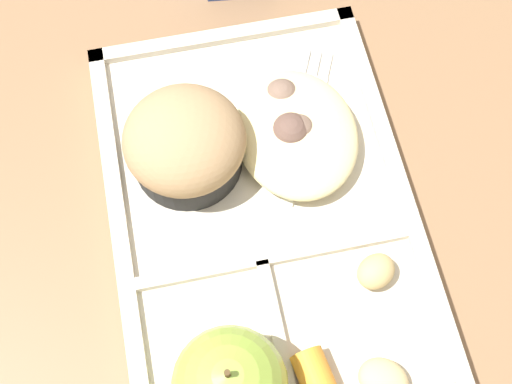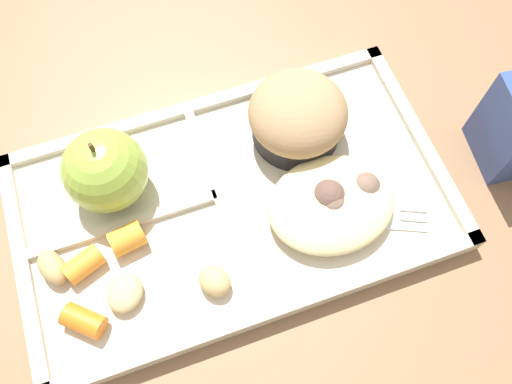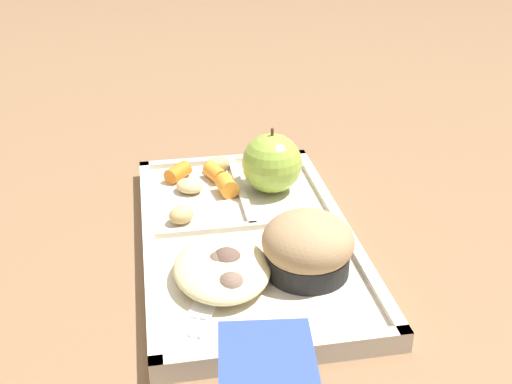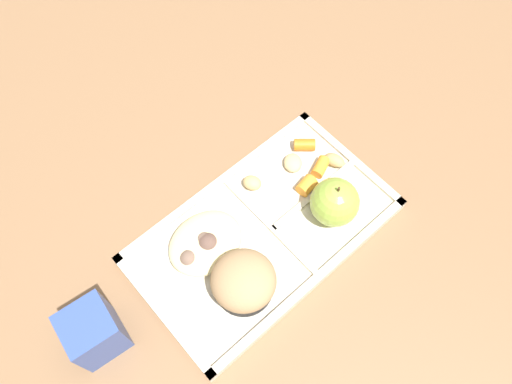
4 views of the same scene
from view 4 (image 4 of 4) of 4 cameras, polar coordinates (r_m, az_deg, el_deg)
name	(u,v)px [view 4 (image 4 of 4)]	position (r m, az deg, el deg)	size (l,w,h in m)	color
ground	(263,234)	(0.77, 0.82, -4.79)	(6.00, 6.00, 0.00)	#846042
lunch_tray	(264,232)	(0.77, 0.88, -4.52)	(0.39, 0.22, 0.02)	beige
green_apple	(335,202)	(0.75, 8.84, -1.15)	(0.07, 0.07, 0.08)	#93B742
bran_muffin	(244,282)	(0.70, -1.41, -10.06)	(0.09, 0.09, 0.06)	black
carrot_slice_back	(307,185)	(0.78, 5.71, 0.75)	(0.02, 0.02, 0.03)	orange
carrot_slice_edge	(321,167)	(0.81, 7.28, 2.81)	(0.02, 0.02, 0.03)	orange
carrot_slice_large	(304,145)	(0.82, 5.48, 5.32)	(0.02, 0.02, 0.03)	orange
potato_chunk_golden	(293,163)	(0.81, 4.17, 3.29)	(0.03, 0.03, 0.02)	tan
potato_chunk_corner	(335,160)	(0.81, 8.84, 3.56)	(0.03, 0.02, 0.02)	tan
potato_chunk_browned	(252,183)	(0.78, -0.44, 1.04)	(0.03, 0.02, 0.02)	tan
egg_noodle_pile	(205,243)	(0.74, -5.71, -5.69)	(0.11, 0.09, 0.03)	beige
meatball_back	(205,241)	(0.74, -5.76, -5.53)	(0.03, 0.03, 0.03)	#755B4C
meatball_front	(189,259)	(0.73, -7.54, -7.47)	(0.03, 0.03, 0.03)	#755B4C
meatball_center	(208,244)	(0.74, -5.41, -5.82)	(0.03, 0.03, 0.03)	brown
plastic_fork	(190,248)	(0.76, -7.45, -6.29)	(0.14, 0.07, 0.00)	white
milk_carton	(94,332)	(0.72, -17.78, -14.76)	(0.06, 0.06, 0.09)	#334C99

